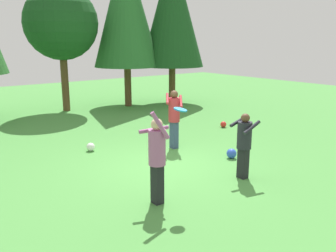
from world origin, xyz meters
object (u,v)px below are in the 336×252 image
(ball_red, at_px, (223,124))
(tree_far_right, at_px, (172,9))
(person_catcher, at_px, (244,140))
(ball_blue, at_px, (231,154))
(tree_right, at_px, (126,6))
(person_bystander, at_px, (174,114))
(tree_center, at_px, (61,23))
(frisbee, at_px, (180,110))
(ball_white, at_px, (91,147))
(person_thrower, at_px, (157,153))

(ball_red, height_order, tree_far_right, tree_far_right)
(person_catcher, xyz_separation_m, ball_blue, (0.87, 1.15, -0.79))
(tree_right, bearing_deg, ball_blue, -102.83)
(tree_right, bearing_deg, person_catcher, -106.09)
(tree_right, bearing_deg, person_bystander, -110.70)
(ball_red, distance_m, tree_center, 8.48)
(tree_center, distance_m, tree_right, 3.13)
(person_bystander, xyz_separation_m, frisbee, (-2.16, -2.92, 0.84))
(person_bystander, xyz_separation_m, ball_white, (-2.16, 1.26, -0.93))
(ball_blue, distance_m, tree_far_right, 10.03)
(frisbee, height_order, ball_white, frisbee)
(tree_center, bearing_deg, person_catcher, -89.56)
(ball_red, bearing_deg, tree_center, 116.75)
(person_thrower, distance_m, frisbee, 0.97)
(ball_blue, bearing_deg, tree_center, 95.72)
(ball_white, height_order, tree_far_right, tree_far_right)
(person_thrower, relative_size, tree_far_right, 0.26)
(person_catcher, relative_size, tree_right, 0.21)
(person_bystander, bearing_deg, ball_blue, 57.17)
(person_catcher, bearing_deg, frisbee, 0.00)
(person_thrower, relative_size, ball_blue, 6.99)
(tree_center, xyz_separation_m, tree_right, (2.95, -0.67, 0.83))
(tree_right, bearing_deg, frisbee, -115.84)
(person_catcher, xyz_separation_m, ball_white, (-1.95, 4.16, -0.80))
(person_bystander, xyz_separation_m, tree_center, (-0.29, 7.71, 2.87))
(person_thrower, height_order, ball_red, person_thrower)
(person_thrower, relative_size, tree_center, 0.35)
(person_catcher, xyz_separation_m, tree_right, (2.87, 9.94, 3.83))
(ball_red, bearing_deg, ball_blue, -132.53)
(ball_blue, bearing_deg, tree_right, 77.17)
(frisbee, relative_size, ball_red, 1.67)
(frisbee, height_order, ball_red, frisbee)
(ball_blue, xyz_separation_m, tree_right, (2.00, 8.79, 4.61))
(ball_white, bearing_deg, person_bystander, -30.26)
(frisbee, distance_m, ball_blue, 3.52)
(tree_far_right, bearing_deg, ball_white, -144.59)
(person_bystander, bearing_deg, tree_far_right, 178.88)
(person_bystander, relative_size, tree_right, 0.23)
(person_catcher, relative_size, ball_white, 6.33)
(person_catcher, bearing_deg, person_thrower, -3.59)
(person_thrower, distance_m, ball_red, 6.90)
(person_bystander, bearing_deg, ball_white, -83.72)
(person_thrower, distance_m, tree_right, 11.74)
(ball_blue, bearing_deg, tree_far_right, 62.58)
(frisbee, xyz_separation_m, ball_red, (5.28, 3.85, -1.78))
(tree_far_right, bearing_deg, ball_blue, -117.42)
(tree_right, bearing_deg, tree_center, 167.21)
(tree_far_right, bearing_deg, person_bystander, -127.66)
(ball_blue, bearing_deg, person_catcher, -126.90)
(person_bystander, xyz_separation_m, tree_far_right, (4.78, 6.19, 3.62))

